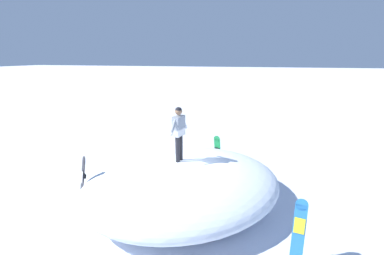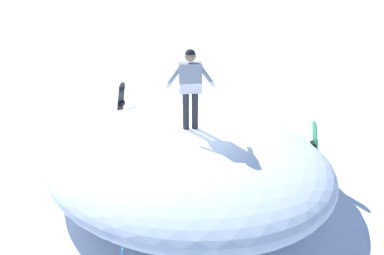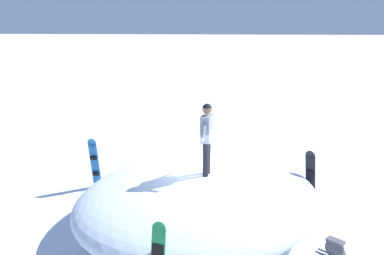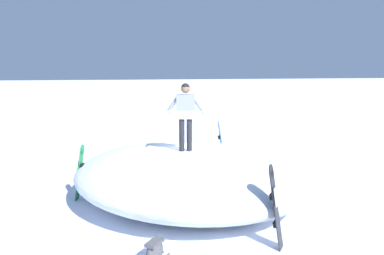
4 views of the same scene
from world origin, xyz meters
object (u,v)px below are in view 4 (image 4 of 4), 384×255
object	(u,v)px
snowboarder_standing	(186,110)
snowboard_tertiary_upright	(275,205)
snowboard_primary_upright	(80,171)
backpack_near	(256,165)
snowboard_secondary_upright	(221,142)
backpack_far	(154,252)

from	to	relation	value
snowboarder_standing	snowboard_tertiary_upright	bearing A→B (deg)	-66.89
snowboard_tertiary_upright	snowboard_primary_upright	bearing A→B (deg)	137.54
snowboarder_standing	backpack_near	bearing A→B (deg)	37.18
snowboard_primary_upright	snowboard_tertiary_upright	xyz separation A→B (m)	(3.98, -3.64, 0.08)
snowboard_primary_upright	backpack_near	size ratio (longest dim) A/B	2.62
snowboard_secondary_upright	backpack_far	size ratio (longest dim) A/B	2.67
snowboard_secondary_upright	snowboard_tertiary_upright	world-z (taller)	snowboard_tertiary_upright
snowboard_tertiary_upright	backpack_far	world-z (taller)	snowboard_tertiary_upright
snowboard_primary_upright	backpack_far	bearing A→B (deg)	-67.26
snowboarder_standing	snowboard_tertiary_upright	size ratio (longest dim) A/B	1.04
backpack_near	backpack_far	bearing A→B (deg)	-129.40
snowboard_primary_upright	backpack_far	size ratio (longest dim) A/B	2.52
snowboard_primary_upright	backpack_far	xyz separation A→B (m)	(1.55, -3.70, -0.58)
snowboard_secondary_upright	snowboard_primary_upright	bearing A→B (deg)	-151.15
snowboarder_standing	snowboard_primary_upright	world-z (taller)	snowboarder_standing
backpack_far	snowboard_secondary_upright	bearing A→B (deg)	62.53
snowboard_tertiary_upright	backpack_near	world-z (taller)	snowboard_tertiary_upright
snowboarder_standing	snowboard_secondary_upright	bearing A→B (deg)	58.98
snowboarder_standing	backpack_near	xyz separation A→B (m)	(3.07, 2.33, -2.29)
snowboard_secondary_upright	backpack_far	bearing A→B (deg)	-117.47
snowboard_primary_upright	snowboard_tertiary_upright	world-z (taller)	snowboard_tertiary_upright
snowboard_secondary_upright	backpack_far	world-z (taller)	snowboard_secondary_upright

